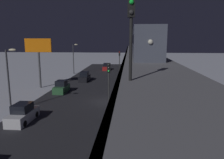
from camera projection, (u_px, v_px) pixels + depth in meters
The scene contains 14 objects.
ground_plane at pixel (104, 102), 30.24m from camera, with size 240.00×240.00×0.00m, color silver.
avenue_asphalt at pixel (72, 101), 30.62m from camera, with size 11.00×95.88×0.01m, color #28282D.
elevated_railway at pixel (142, 62), 28.78m from camera, with size 5.00×95.88×6.60m.
subway_train at pixel (137, 41), 55.03m from camera, with size 2.94×74.07×3.40m.
rail_signal at pixel (131, 25), 10.32m from camera, with size 0.36×0.41×4.00m.
sedan_white at pixel (23, 114), 22.83m from camera, with size 1.91×4.50×1.97m.
sedan_green at pixel (62, 87), 35.78m from camera, with size 1.80×4.08×1.97m.
sedan_black at pixel (85, 77), 45.50m from camera, with size 1.80×4.61×1.97m.
sedan_red at pixel (106, 67), 62.33m from camera, with size 1.80×4.74×1.97m.
traffic_light_near at pixel (109, 85), 21.23m from camera, with size 0.32×0.44×6.40m.
traffic_light_mid at pixel (119, 62), 43.14m from camera, with size 0.32×0.44×6.40m.
commercial_billboard at pixel (38, 50), 38.05m from camera, with size 4.80×0.36×8.90m.
street_lamp_near at pixel (10, 73), 25.33m from camera, with size 1.35×0.44×7.65m.
street_lamp_far at pixel (74, 55), 54.73m from camera, with size 1.35×0.44×7.65m.
Camera 1 is at (-3.45, 28.97, 8.62)m, focal length 34.21 mm.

